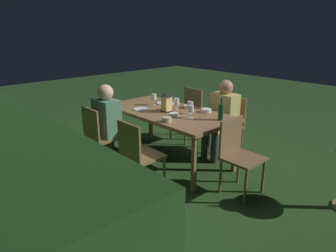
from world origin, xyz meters
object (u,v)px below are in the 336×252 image
(person_in_green, at_px, (111,121))
(person_in_mustard, at_px, (221,115))
(plate_a, at_px, (141,109))
(bowl_bread, at_px, (188,107))
(wine_glass_b, at_px, (176,102))
(plate_b, at_px, (165,103))
(bowl_dip, at_px, (167,119))
(bowl_olives, at_px, (206,110))
(green_bottle_on_table, at_px, (221,112))
(chair_side_left_b, at_px, (188,112))
(wine_glass_c, at_px, (191,109))
(lantern_centerpiece, at_px, (167,101))
(chair_head_near, at_px, (238,153))
(bowl_salad, at_px, (174,115))
(chair_side_left_a, at_px, (229,123))
(wine_glass_d, at_px, (190,105))
(chair_side_right_b, at_px, (99,135))
(dining_table, at_px, (168,114))
(wine_glass_a, at_px, (154,97))
(chair_side_right_a, at_px, (138,153))

(person_in_green, bearing_deg, person_in_mustard, -122.62)
(plate_a, xyz_separation_m, bowl_bread, (-0.40, -0.55, 0.02))
(wine_glass_b, xyz_separation_m, plate_a, (0.35, 0.37, -0.11))
(plate_b, distance_m, bowl_dip, 0.93)
(bowl_olives, bearing_deg, plate_a, 38.72)
(green_bottle_on_table, distance_m, bowl_bread, 0.69)
(chair_side_left_b, bearing_deg, wine_glass_c, 135.01)
(bowl_olives, distance_m, bowl_bread, 0.32)
(person_in_green, relative_size, green_bottle_on_table, 3.96)
(chair_side_left_b, bearing_deg, person_in_mustard, 167.06)
(chair_side_left_b, bearing_deg, lantern_centerpiece, 115.97)
(chair_head_near, distance_m, bowl_salad, 0.99)
(green_bottle_on_table, bearing_deg, chair_head_near, 155.32)
(chair_side_left_a, height_order, bowl_bread, chair_side_left_a)
(wine_glass_d, height_order, plate_b, wine_glass_d)
(plate_b, xyz_separation_m, bowl_salad, (-0.59, 0.38, 0.02))
(green_bottle_on_table, xyz_separation_m, bowl_olives, (0.36, -0.14, -0.08))
(chair_side_right_b, height_order, bowl_olives, chair_side_right_b)
(chair_side_left_b, xyz_separation_m, chair_side_right_b, (0.00, 1.72, 0.00))
(bowl_bread, bearing_deg, green_bottle_on_table, 170.21)
(dining_table, height_order, wine_glass_d, wine_glass_d)
(person_in_green, distance_m, wine_glass_a, 0.77)
(wine_glass_b, bearing_deg, bowl_salad, 129.96)
(chair_head_near, bearing_deg, green_bottle_on_table, -24.68)
(chair_side_left_a, xyz_separation_m, bowl_dip, (0.06, 1.22, 0.29))
(green_bottle_on_table, bearing_deg, person_in_green, 35.82)
(chair_side_left_a, xyz_separation_m, bowl_bread, (0.33, 0.55, 0.28))
(bowl_salad, distance_m, bowl_dip, 0.26)
(chair_side_right_a, bearing_deg, bowl_dip, -83.12)
(bowl_olives, bearing_deg, bowl_bread, 4.32)
(person_in_mustard, distance_m, wine_glass_d, 0.60)
(chair_side_left_b, xyz_separation_m, green_bottle_on_table, (-1.19, 0.66, 0.37))
(chair_side_left_b, xyz_separation_m, person_in_green, (-0.00, 1.53, 0.15))
(wine_glass_d, xyz_separation_m, bowl_olives, (-0.10, -0.21, -0.09))
(chair_side_right_a, bearing_deg, dining_table, -63.68)
(chair_side_right_b, distance_m, plate_b, 1.15)
(lantern_centerpiece, height_order, green_bottle_on_table, green_bottle_on_table)
(dining_table, height_order, person_in_green, person_in_green)
(person_in_green, height_order, wine_glass_a, person_in_green)
(green_bottle_on_table, distance_m, wine_glass_d, 0.47)
(person_in_mustard, height_order, lantern_centerpiece, person_in_mustard)
(lantern_centerpiece, bearing_deg, bowl_olives, -137.05)
(bowl_salad, bearing_deg, lantern_centerpiece, -20.72)
(chair_side_right_b, xyz_separation_m, plate_b, (-0.08, -1.11, 0.27))
(chair_side_left_b, distance_m, wine_glass_d, 1.10)
(green_bottle_on_table, bearing_deg, chair_side_right_b, 41.53)
(lantern_centerpiece, height_order, plate_b, lantern_centerpiece)
(chair_side_right_a, height_order, bowl_salad, chair_side_right_a)
(chair_side_right_a, bearing_deg, person_in_mustard, -90.00)
(dining_table, bearing_deg, wine_glass_d, -158.01)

